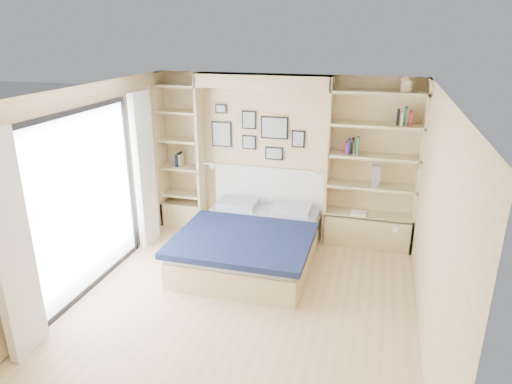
# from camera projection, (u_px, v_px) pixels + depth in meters

# --- Properties ---
(ground) EXTENTS (4.50, 4.50, 0.00)m
(ground) POSITION_uv_depth(u_px,v_px,m) (242.00, 307.00, 5.42)
(ground) COLOR tan
(ground) RESTS_ON ground
(room_shell) EXTENTS (4.50, 4.50, 4.50)m
(room_shell) POSITION_uv_depth(u_px,v_px,m) (247.00, 179.00, 6.53)
(room_shell) COLOR beige
(room_shell) RESTS_ON ground
(bed) EXTENTS (1.79, 2.20, 1.07)m
(bed) POSITION_uv_depth(u_px,v_px,m) (251.00, 242.00, 6.42)
(bed) COLOR tan
(bed) RESTS_ON ground
(photo_gallery) EXTENTS (1.48, 0.02, 0.82)m
(photo_gallery) POSITION_uv_depth(u_px,v_px,m) (255.00, 133.00, 7.01)
(photo_gallery) COLOR black
(photo_gallery) RESTS_ON ground
(reading_lamps) EXTENTS (1.92, 0.12, 0.15)m
(reading_lamps) POSITION_uv_depth(u_px,v_px,m) (261.00, 169.00, 6.93)
(reading_lamps) COLOR silver
(reading_lamps) RESTS_ON ground
(shelf_decor) EXTENTS (3.52, 0.23, 2.03)m
(shelf_decor) POSITION_uv_depth(u_px,v_px,m) (355.00, 137.00, 6.46)
(shelf_decor) COLOR #A01743
(shelf_decor) RESTS_ON ground
(deck_chair) EXTENTS (0.61, 0.80, 0.72)m
(deck_chair) POSITION_uv_depth(u_px,v_px,m) (45.00, 218.00, 7.09)
(deck_chair) COLOR tan
(deck_chair) RESTS_ON ground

